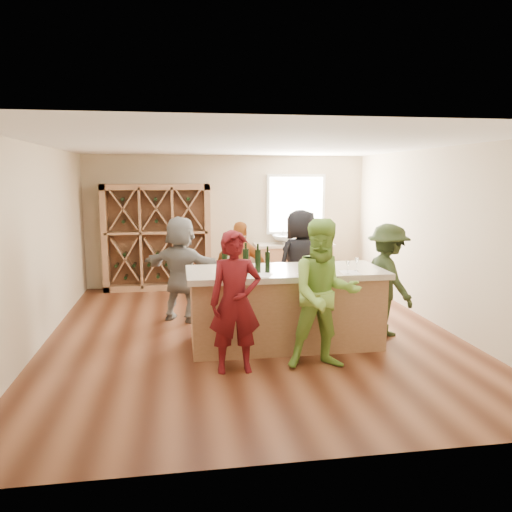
{
  "coord_description": "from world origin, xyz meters",
  "views": [
    {
      "loc": [
        -1.07,
        -7.22,
        2.35
      ],
      "look_at": [
        0.1,
        0.2,
        1.15
      ],
      "focal_mm": 35.0,
      "sensor_mm": 36.0,
      "label": 1
    }
  ],
  "objects": [
    {
      "name": "wine_glass_c",
      "position": [
        1.12,
        -1.05,
        1.16
      ],
      "size": [
        0.07,
        0.07,
        0.16
      ],
      "primitive_type": "cone",
      "rotation": [
        0.0,
        0.0,
        -0.08
      ],
      "color": "white",
      "rests_on": "tasting_counter_top"
    },
    {
      "name": "wall_front",
      "position": [
        0.0,
        -3.55,
        1.4
      ],
      "size": [
        6.0,
        0.1,
        2.8
      ],
      "primitive_type": "cube",
      "color": "tan",
      "rests_on": "ground"
    },
    {
      "name": "person_far_right",
      "position": [
        0.96,
        0.81,
        0.91
      ],
      "size": [
        1.03,
        0.84,
        1.81
      ],
      "primitive_type": "imported",
      "rotation": [
        0.0,
        0.0,
        3.49
      ],
      "color": "black",
      "rests_on": "floor"
    },
    {
      "name": "tasting_counter_top",
      "position": [
        0.39,
        -0.59,
        1.04
      ],
      "size": [
        2.72,
        1.12,
        0.08
      ],
      "primitive_type": "cube",
      "color": "beige",
      "rests_on": "tasting_counter_base"
    },
    {
      "name": "faucet",
      "position": [
        1.2,
        3.38,
        1.07
      ],
      "size": [
        0.02,
        0.02,
        0.3
      ],
      "primitive_type": "cylinder",
      "color": "silver",
      "rests_on": "back_counter_top"
    },
    {
      "name": "ceiling",
      "position": [
        0.0,
        0.0,
        2.85
      ],
      "size": [
        6.0,
        7.0,
        0.1
      ],
      "primitive_type": "cube",
      "color": "white",
      "rests_on": "ground"
    },
    {
      "name": "wine_glass_d",
      "position": [
        0.85,
        -0.72,
        1.16
      ],
      "size": [
        0.07,
        0.07,
        0.17
      ],
      "primitive_type": "cone",
      "rotation": [
        0.0,
        0.0,
        0.07
      ],
      "color": "white",
      "rests_on": "tasting_counter_top"
    },
    {
      "name": "person_near_right",
      "position": [
        0.68,
        -1.5,
        0.93
      ],
      "size": [
        0.91,
        0.52,
        1.85
      ],
      "primitive_type": "imported",
      "rotation": [
        0.0,
        0.0,
        -0.03
      ],
      "color": "#8CC64C",
      "rests_on": "floor"
    },
    {
      "name": "tasting_menu_b",
      "position": [
        0.62,
        -1.04,
        1.08
      ],
      "size": [
        0.28,
        0.36,
        0.0
      ],
      "primitive_type": "cube",
      "rotation": [
        0.0,
        0.0,
        0.12
      ],
      "color": "white",
      "rests_on": "tasting_counter_top"
    },
    {
      "name": "tasting_counter_base",
      "position": [
        0.39,
        -0.59,
        0.5
      ],
      "size": [
        2.6,
        1.0,
        1.0
      ],
      "primitive_type": "cube",
      "color": "#9A6D49",
      "rests_on": "floor"
    },
    {
      "name": "person_server",
      "position": [
        1.99,
        -0.35,
        0.83
      ],
      "size": [
        0.69,
        1.15,
        1.67
      ],
      "primitive_type": "imported",
      "rotation": [
        0.0,
        0.0,
        1.75
      ],
      "color": "#263319",
      "rests_on": "floor"
    },
    {
      "name": "tasting_menu_c",
      "position": [
        1.19,
        -0.95,
        1.08
      ],
      "size": [
        0.27,
        0.35,
        0.0
      ],
      "primitive_type": "cube",
      "rotation": [
        0.0,
        0.0,
        -0.1
      ],
      "color": "white",
      "rests_on": "tasting_counter_top"
    },
    {
      "name": "back_counter_top",
      "position": [
        1.4,
        3.2,
        0.89
      ],
      "size": [
        1.7,
        0.62,
        0.06
      ],
      "primitive_type": "cube",
      "color": "beige",
      "rests_on": "back_counter_base"
    },
    {
      "name": "wine_rack",
      "position": [
        -1.5,
        3.27,
        1.1
      ],
      "size": [
        2.2,
        0.45,
        2.2
      ],
      "primitive_type": "cube",
      "color": "#9A6D49",
      "rests_on": "floor"
    },
    {
      "name": "wine_glass_e",
      "position": [
        1.32,
        -0.85,
        1.17
      ],
      "size": [
        0.07,
        0.07,
        0.18
      ],
      "primitive_type": "cone",
      "rotation": [
        0.0,
        0.0,
        0.02
      ],
      "color": "white",
      "rests_on": "tasting_counter_top"
    },
    {
      "name": "person_far_mid",
      "position": [
        -0.06,
        0.73,
        0.82
      ],
      "size": [
        1.07,
        0.81,
        1.63
      ],
      "primitive_type": "imported",
      "rotation": [
        0.0,
        0.0,
        2.76
      ],
      "color": "#994C19",
      "rests_on": "floor"
    },
    {
      "name": "floor",
      "position": [
        0.0,
        0.0,
        -0.05
      ],
      "size": [
        6.0,
        7.0,
        0.1
      ],
      "primitive_type": "cube",
      "color": "#592F1C",
      "rests_on": "ground"
    },
    {
      "name": "wine_bottle_c",
      "position": [
        -0.19,
        -0.74,
        1.24
      ],
      "size": [
        0.1,
        0.1,
        0.32
      ],
      "primitive_type": "cylinder",
      "rotation": [
        0.0,
        0.0,
        -0.43
      ],
      "color": "black",
      "rests_on": "tasting_counter_top"
    },
    {
      "name": "wall_left",
      "position": [
        -3.05,
        0.0,
        1.4
      ],
      "size": [
        0.1,
        7.0,
        2.8
      ],
      "primitive_type": "cube",
      "color": "tan",
      "rests_on": "ground"
    },
    {
      "name": "sink",
      "position": [
        1.2,
        3.2,
        1.01
      ],
      "size": [
        0.54,
        0.54,
        0.19
      ],
      "primitive_type": "imported",
      "color": "silver",
      "rests_on": "back_counter_top"
    },
    {
      "name": "window_pane",
      "position": [
        1.5,
        3.44,
        1.75
      ],
      "size": [
        1.18,
        0.01,
        1.18
      ],
      "primitive_type": "cube",
      "color": "white",
      "rests_on": "wall_back"
    },
    {
      "name": "wall_back",
      "position": [
        0.0,
        3.55,
        1.4
      ],
      "size": [
        6.0,
        0.1,
        2.8
      ],
      "primitive_type": "cube",
      "color": "tan",
      "rests_on": "ground"
    },
    {
      "name": "window_frame",
      "position": [
        1.5,
        3.47,
        1.75
      ],
      "size": [
        1.3,
        0.06,
        1.3
      ],
      "primitive_type": "cube",
      "color": "white",
      "rests_on": "wall_back"
    },
    {
      "name": "wine_glass_b",
      "position": [
        0.55,
        -1.06,
        1.16
      ],
      "size": [
        0.06,
        0.06,
        0.17
      ],
      "primitive_type": "cone",
      "rotation": [
        0.0,
        0.0,
        -0.01
      ],
      "color": "white",
      "rests_on": "tasting_counter_top"
    },
    {
      "name": "wine_bottle_a",
      "position": [
        -0.47,
        -0.74,
        1.23
      ],
      "size": [
        0.08,
        0.08,
        0.31
      ],
      "primitive_type": "cylinder",
      "rotation": [
        0.0,
        0.0,
        -0.03
      ],
      "color": "black",
      "rests_on": "tasting_counter_top"
    },
    {
      "name": "person_near_left",
      "position": [
        -0.41,
        -1.45,
        0.86
      ],
      "size": [
        0.63,
        0.47,
        1.72
      ],
      "primitive_type": "imported",
      "rotation": [
        0.0,
        0.0,
        0.01
      ],
      "color": "#590F14",
      "rests_on": "floor"
    },
    {
      "name": "tasting_menu_a",
      "position": [
        0.02,
        -0.95,
        1.08
      ],
      "size": [
        0.29,
        0.33,
        0.0
      ],
      "primitive_type": "cube",
      "rotation": [
        0.0,
        0.0,
        -0.4
      ],
      "color": "white",
      "rests_on": "tasting_counter_top"
    },
    {
      "name": "back_counter_base",
      "position": [
        1.4,
        3.2,
        0.43
      ],
      "size": [
        1.6,
        0.58,
        0.86
      ],
      "primitive_type": "cube",
      "color": "#9A6D49",
      "rests_on": "floor"
    },
    {
      "name": "wine_bottle_d",
      "position": [
        -0.03,
        -0.78,
        1.24
      ],
      "size": [
        0.1,
        0.1,
        0.31
      ],
      "primitive_type": "cylinder",
      "rotation": [
        0.0,
        0.0,
        -0.42
      ],
      "color": "black",
      "rests_on": "tasting_counter_top"
    },
    {
      "name": "person_far_left",
      "position": [
        -1.03,
        0.87,
        0.86
      ],
      "size": [
        1.65,
        1.35,
        1.72
      ],
      "primitive_type": "imported",
      "rotation": [
        0.0,
        0.0,
        2.56
      ],
      "color": "slate",
      "rests_on": "floor"
    },
    {
      "name": "wall_right",
      "position": [
        3.05,
        0.0,
        1.4
      ],
      "size": [
        0.1,
        7.0,
        2.8
      ],
      "primitive_type": "cube",
      "color": "tan",
      "rests_on": "ground"
    },
    {
      "name": "wine_bottle_e",
      "position": [
        0.11,
        -0.76,
        1.22
      ],
      "size": [
        0.09,
        0.09,
        0.28
      ],
      "primitive_type": "cylinder",
      "rotation": [
        0.0,
        0.0,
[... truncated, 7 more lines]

